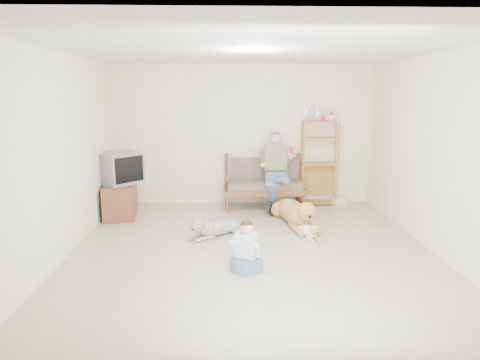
{
  "coord_description": "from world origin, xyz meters",
  "views": [
    {
      "loc": [
        -0.35,
        -5.57,
        2.18
      ],
      "look_at": [
        -0.13,
        1.0,
        0.82
      ],
      "focal_mm": 32.0,
      "sensor_mm": 36.0,
      "label": 1
    }
  ],
  "objects_px": {
    "tv_stand": "(120,200)",
    "golden_retriever": "(296,213)",
    "etagere": "(319,162)",
    "loveseat": "(264,182)"
  },
  "relations": [
    {
      "from": "tv_stand",
      "to": "golden_retriever",
      "type": "distance_m",
      "value": 3.08
    },
    {
      "from": "loveseat",
      "to": "etagere",
      "type": "xyz_separation_m",
      "value": [
        1.09,
        0.17,
        0.36
      ]
    },
    {
      "from": "loveseat",
      "to": "golden_retriever",
      "type": "bearing_deg",
      "value": -69.92
    },
    {
      "from": "etagere",
      "to": "golden_retriever",
      "type": "distance_m",
      "value": 1.6
    },
    {
      "from": "golden_retriever",
      "to": "tv_stand",
      "type": "bearing_deg",
      "value": 159.18
    },
    {
      "from": "etagere",
      "to": "golden_retriever",
      "type": "relative_size",
      "value": 1.16
    },
    {
      "from": "loveseat",
      "to": "etagere",
      "type": "height_order",
      "value": "etagere"
    },
    {
      "from": "golden_retriever",
      "to": "loveseat",
      "type": "bearing_deg",
      "value": 100.84
    },
    {
      "from": "loveseat",
      "to": "tv_stand",
      "type": "height_order",
      "value": "loveseat"
    },
    {
      "from": "etagere",
      "to": "golden_retriever",
      "type": "bearing_deg",
      "value": -116.56
    }
  ]
}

